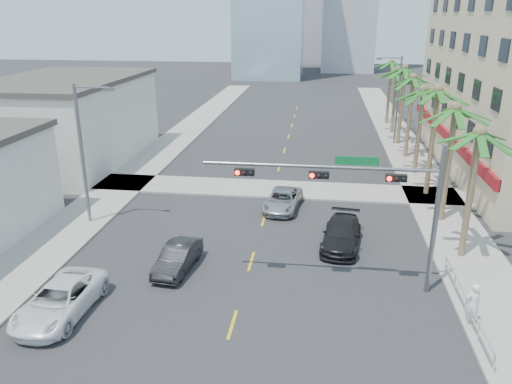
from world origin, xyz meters
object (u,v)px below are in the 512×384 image
pedestrian (473,304)px  car_lane_right (341,234)px  car_lane_left (178,258)px  traffic_signal_mast (368,192)px  car_parked_far (60,300)px  car_lane_center (283,200)px

pedestrian → car_lane_right: bearing=-72.6°
car_lane_left → traffic_signal_mast: bearing=1.9°
car_lane_right → car_parked_far: bearing=-138.1°
car_lane_left → car_lane_right: (8.73, 4.05, 0.06)m
car_lane_left → car_parked_far: bearing=-124.5°
traffic_signal_mast → pedestrian: traffic_signal_mast is taller
car_lane_right → pedestrian: 9.16m
car_lane_left → car_lane_right: size_ratio=0.81×
pedestrian → traffic_signal_mast: bearing=-49.4°
pedestrian → car_lane_center: bearing=-72.7°
car_lane_left → car_lane_center: bearing=68.8°
car_parked_far → car_lane_right: car_parked_far is taller
traffic_signal_mast → car_lane_left: bearing=176.0°
car_lane_center → pedestrian: bearing=-47.4°
car_lane_center → pedestrian: 15.85m
car_parked_far → traffic_signal_mast: bearing=19.6°
car_lane_left → car_lane_center: car_lane_left is taller
traffic_signal_mast → pedestrian: bearing=-31.1°
car_parked_far → car_lane_right: size_ratio=1.05×
traffic_signal_mast → car_lane_center: (-4.69, 10.16, -4.40)m
car_parked_far → pedestrian: pedestrian is taller
car_parked_far → pedestrian: (18.14, 1.43, 0.38)m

